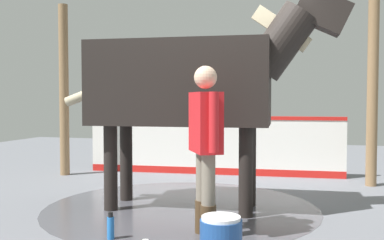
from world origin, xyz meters
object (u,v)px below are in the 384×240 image
Objects in this scene: horse at (191,83)px; handler at (205,139)px; bottle_spray at (111,227)px; wash_bucket at (221,236)px.

handler is (1.01, 0.44, -0.57)m from horse.
horse is at bearing 163.95° from bottle_spray.
wash_bucket is at bearing 88.43° from handler.
horse reaches higher than wash_bucket.
handler is 0.95m from wash_bucket.
bottle_spray is at bearing -98.22° from wash_bucket.
wash_bucket is 1.10m from bottle_spray.
horse is 2.12× the size of handler.
handler is 6.39× the size of bottle_spray.
bottle_spray is (-0.16, -1.08, -0.05)m from wash_bucket.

